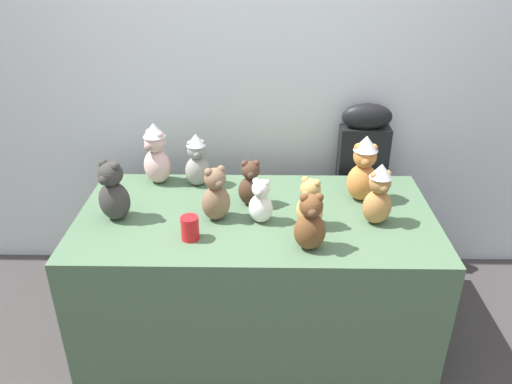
# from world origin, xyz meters

# --- Properties ---
(ground_plane) EXTENTS (10.00, 10.00, 0.00)m
(ground_plane) POSITION_xyz_m (0.00, 0.00, 0.00)
(ground_plane) COLOR #3D3838
(wall_back) EXTENTS (7.00, 0.08, 2.60)m
(wall_back) POSITION_xyz_m (0.00, 0.94, 1.30)
(wall_back) COLOR silver
(wall_back) RESTS_ON ground_plane
(display_table) EXTENTS (1.72, 0.87, 0.70)m
(display_table) POSITION_xyz_m (0.00, 0.25, 0.35)
(display_table) COLOR #4C6B4C
(display_table) RESTS_ON ground_plane
(instrument_case) EXTENTS (0.28, 0.12, 1.08)m
(instrument_case) POSITION_xyz_m (0.61, 0.82, 0.55)
(instrument_case) COLOR black
(instrument_case) RESTS_ON ground_plane
(teddy_bear_honey) EXTENTS (0.16, 0.16, 0.25)m
(teddy_bear_honey) POSITION_xyz_m (0.25, 0.14, 0.82)
(teddy_bear_honey) COLOR tan
(teddy_bear_honey) RESTS_ON display_table
(teddy_bear_blush) EXTENTS (0.20, 0.19, 0.34)m
(teddy_bear_blush) POSITION_xyz_m (-0.54, 0.59, 0.87)
(teddy_bear_blush) COLOR beige
(teddy_bear_blush) RESTS_ON display_table
(teddy_bear_cocoa) EXTENTS (0.13, 0.11, 0.24)m
(teddy_bear_cocoa) POSITION_xyz_m (-0.03, 0.35, 0.81)
(teddy_bear_cocoa) COLOR #4C3323
(teddy_bear_cocoa) RESTS_ON display_table
(teddy_bear_chestnut) EXTENTS (0.14, 0.12, 0.27)m
(teddy_bear_chestnut) POSITION_xyz_m (0.23, -0.04, 0.83)
(teddy_bear_chestnut) COLOR brown
(teddy_bear_chestnut) RESTS_ON display_table
(teddy_bear_ash) EXTENTS (0.15, 0.14, 0.29)m
(teddy_bear_ash) POSITION_xyz_m (-0.32, 0.56, 0.84)
(teddy_bear_ash) COLOR gray
(teddy_bear_ash) RESTS_ON display_table
(teddy_bear_charcoal) EXTENTS (0.19, 0.18, 0.30)m
(teddy_bear_charcoal) POSITION_xyz_m (-0.66, 0.20, 0.84)
(teddy_bear_charcoal) COLOR #383533
(teddy_bear_charcoal) RESTS_ON display_table
(teddy_bear_mocha) EXTENTS (0.18, 0.17, 0.27)m
(teddy_bear_mocha) POSITION_xyz_m (-0.19, 0.20, 0.83)
(teddy_bear_mocha) COLOR #7F6047
(teddy_bear_mocha) RESTS_ON display_table
(teddy_bear_caramel) EXTENTS (0.16, 0.15, 0.30)m
(teddy_bear_caramel) POSITION_xyz_m (0.56, 0.18, 0.85)
(teddy_bear_caramel) COLOR #B27A42
(teddy_bear_caramel) RESTS_ON display_table
(teddy_bear_ginger) EXTENTS (0.17, 0.14, 0.34)m
(teddy_bear_ginger) POSITION_xyz_m (0.53, 0.41, 0.87)
(teddy_bear_ginger) COLOR #D17F3D
(teddy_bear_ginger) RESTS_ON display_table
(teddy_bear_snow) EXTENTS (0.14, 0.13, 0.22)m
(teddy_bear_snow) POSITION_xyz_m (0.02, 0.18, 0.81)
(teddy_bear_snow) COLOR white
(teddy_bear_snow) RESTS_ON display_table
(party_cup_red) EXTENTS (0.08, 0.08, 0.11)m
(party_cup_red) POSITION_xyz_m (-0.29, 0.03, 0.76)
(party_cup_red) COLOR red
(party_cup_red) RESTS_ON display_table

